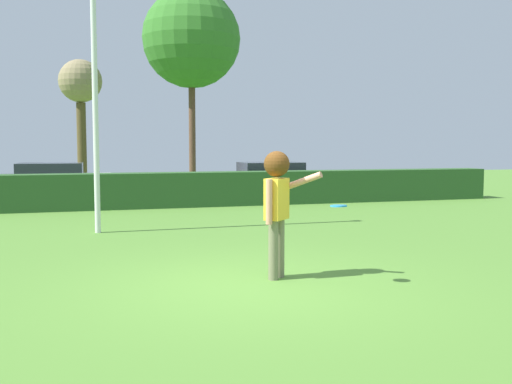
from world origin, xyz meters
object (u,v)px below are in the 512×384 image
(lamppost, at_px, (94,55))
(birch_tree, at_px, (191,39))
(frisbee, at_px, (339,206))
(willow_tree, at_px, (80,86))
(person, at_px, (277,196))
(parked_car_silver, at_px, (51,179))
(parked_car_black, at_px, (270,177))

(lamppost, distance_m, birch_tree, 12.89)
(frisbee, distance_m, willow_tree, 20.45)
(person, bearing_deg, frisbee, -45.46)
(parked_car_silver, height_order, birch_tree, birch_tree)
(person, distance_m, willow_tree, 19.71)
(lamppost, xyz_separation_m, parked_car_silver, (-1.34, 8.96, -3.08))
(willow_tree, distance_m, birch_tree, 5.38)
(lamppost, xyz_separation_m, parked_car_black, (6.39, 7.52, -3.08))
(frisbee, relative_size, birch_tree, 0.03)
(person, bearing_deg, willow_tree, 97.45)
(parked_car_silver, height_order, parked_car_black, same)
(frisbee, relative_size, lamppost, 0.03)
(parked_car_black, xyz_separation_m, willow_tree, (-6.62, 6.55, 3.75))
(person, height_order, parked_car_black, person)
(person, distance_m, lamppost, 6.25)
(lamppost, relative_size, birch_tree, 0.82)
(person, distance_m, birch_tree, 17.96)
(frisbee, xyz_separation_m, lamppost, (-2.93, 5.85, 2.69))
(parked_car_black, relative_size, birch_tree, 0.50)
(parked_car_black, distance_m, birch_tree, 7.43)
(parked_car_black, relative_size, willow_tree, 0.75)
(frisbee, distance_m, parked_car_black, 13.82)
(parked_car_black, bearing_deg, willow_tree, 135.28)
(lamppost, distance_m, willow_tree, 14.09)
(frisbee, distance_m, parked_car_silver, 15.42)
(frisbee, bearing_deg, parked_car_silver, 106.10)
(willow_tree, xyz_separation_m, birch_tree, (4.53, -2.19, 1.89))
(frisbee, distance_m, lamppost, 7.08)
(person, relative_size, willow_tree, 0.32)
(frisbee, bearing_deg, person, 134.54)
(birch_tree, bearing_deg, parked_car_black, -64.40)
(lamppost, bearing_deg, willow_tree, 90.93)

